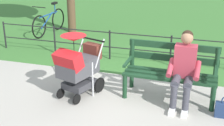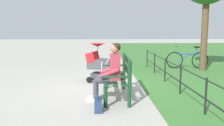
{
  "view_description": "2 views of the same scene",
  "coord_description": "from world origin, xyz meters",
  "views": [
    {
      "loc": [
        -1.41,
        5.18,
        2.69
      ],
      "look_at": [
        0.09,
        0.25,
        0.67
      ],
      "focal_mm": 51.63,
      "sensor_mm": 36.0,
      "label": 1
    },
    {
      "loc": [
        -6.27,
        0.29,
        1.57
      ],
      "look_at": [
        -0.02,
        0.01,
        0.67
      ],
      "focal_mm": 38.36,
      "sensor_mm": 36.0,
      "label": 2
    }
  ],
  "objects": [
    {
      "name": "ground_plane",
      "position": [
        0.0,
        0.0,
        0.0
      ],
      "size": [
        60.0,
        60.0,
        0.0
      ],
      "primitive_type": "plane",
      "color": "#ADA89E"
    },
    {
      "name": "park_bench",
      "position": [
        -0.89,
        -0.12,
        0.53
      ],
      "size": [
        1.61,
        0.63,
        0.96
      ],
      "color": "#193D23",
      "rests_on": "ground"
    },
    {
      "name": "person_on_bench",
      "position": [
        -1.12,
        0.11,
        0.68
      ],
      "size": [
        0.54,
        0.74,
        1.28
      ],
      "color": "#42424C",
      "rests_on": "ground"
    },
    {
      "name": "stroller",
      "position": [
        0.69,
        0.33,
        0.59
      ],
      "size": [
        0.74,
        0.99,
        1.15
      ],
      "color": "black",
      "rests_on": "ground"
    },
    {
      "name": "handbag",
      "position": [
        -1.84,
        0.36,
        0.13
      ],
      "size": [
        0.32,
        0.14,
        0.37
      ],
      "color": "navy",
      "rests_on": "ground"
    },
    {
      "name": "park_fence",
      "position": [
        0.0,
        -1.61,
        0.42
      ],
      "size": [
        7.09,
        0.04,
        0.7
      ],
      "color": "black",
      "rests_on": "ground"
    },
    {
      "name": "bicycle",
      "position": [
        3.05,
        -3.15,
        0.36
      ],
      "size": [
        0.44,
        1.65,
        0.89
      ],
      "color": "black",
      "rests_on": "ground"
    }
  ]
}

